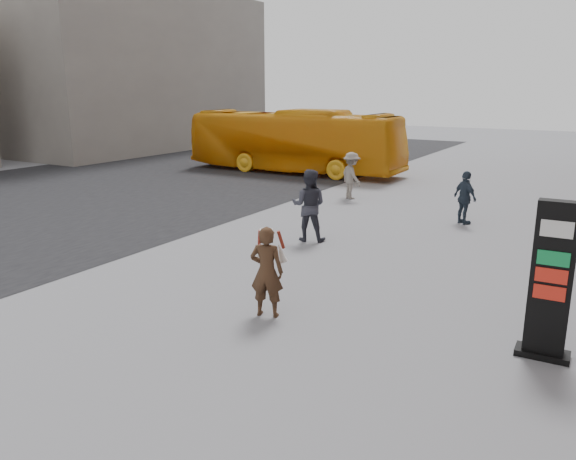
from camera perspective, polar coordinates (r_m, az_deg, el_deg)
The scene contains 9 objects.
ground at distance 10.23m, azimuth -1.37°, elevation -8.66°, with size 100.00×100.00×0.00m, color #9E9EA3.
road at distance 22.56m, azimuth -23.17°, elevation 3.00°, with size 16.00×60.00×0.01m, color black.
bg_building_far at distance 40.31m, azimuth -15.90°, elevation 15.27°, with size 10.00×18.00×10.00m, color gray.
info_pylon at distance 9.18m, azimuth 25.16°, elevation -4.75°, with size 0.79×0.41×2.43m.
woman at distance 9.95m, azimuth -2.16°, elevation -4.13°, with size 0.74×0.70×1.65m.
bus at distance 26.99m, azimuth 0.58°, elevation 9.01°, with size 2.48×10.61×2.96m, color orange.
pedestrian_a at distance 14.84m, azimuth 2.13°, elevation 2.52°, with size 0.93×0.72×1.91m, color #32333D.
pedestrian_b at distance 20.65m, azimuth 6.46°, elevation 5.51°, with size 1.10×0.63×1.70m, color gray.
pedestrian_c at distance 17.50m, azimuth 17.54°, elevation 3.15°, with size 0.93×0.39×1.59m, color #2C3948.
Camera 1 is at (5.02, -7.97, 4.00)m, focal length 35.00 mm.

